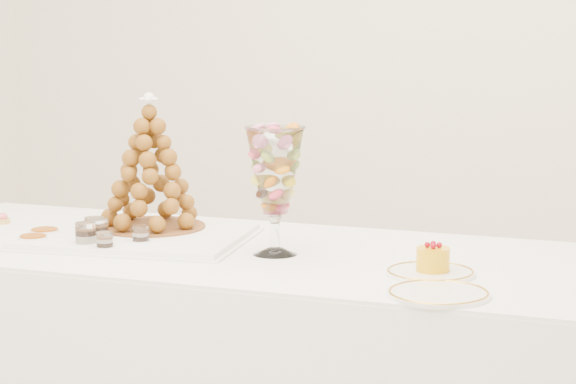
% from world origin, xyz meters
% --- Properties ---
extents(lace_tray, '(0.69, 0.57, 0.02)m').
position_xyz_m(lace_tray, '(-0.40, 0.09, 0.82)').
color(lace_tray, white).
rests_on(lace_tray, buffet_table).
extents(macaron_vase, '(0.16, 0.16, 0.35)m').
position_xyz_m(macaron_vase, '(0.05, 0.08, 1.04)').
color(macaron_vase, white).
rests_on(macaron_vase, buffet_table).
extents(cake_plate, '(0.23, 0.23, 0.01)m').
position_xyz_m(cake_plate, '(0.51, 0.02, 0.82)').
color(cake_plate, white).
rests_on(cake_plate, buffet_table).
extents(spare_plate, '(0.24, 0.24, 0.01)m').
position_xyz_m(spare_plate, '(0.59, -0.18, 0.82)').
color(spare_plate, white).
rests_on(spare_plate, buffet_table).
extents(pink_tart, '(0.05, 0.05, 0.03)m').
position_xyz_m(pink_tart, '(-0.93, 0.15, 0.83)').
color(pink_tart, tan).
rests_on(pink_tart, buffet_table).
extents(verrine_a, '(0.06, 0.06, 0.07)m').
position_xyz_m(verrine_a, '(-0.50, 0.01, 0.85)').
color(verrine_a, white).
rests_on(verrine_a, buffet_table).
extents(verrine_b, '(0.06, 0.06, 0.08)m').
position_xyz_m(verrine_b, '(-0.47, -0.01, 0.85)').
color(verrine_b, white).
rests_on(verrine_b, buffet_table).
extents(verrine_c, '(0.05, 0.05, 0.06)m').
position_xyz_m(verrine_c, '(-0.34, 0.01, 0.84)').
color(verrine_c, white).
rests_on(verrine_c, buffet_table).
extents(verrine_d, '(0.07, 0.07, 0.08)m').
position_xyz_m(verrine_d, '(-0.46, -0.08, 0.85)').
color(verrine_d, white).
rests_on(verrine_d, buffet_table).
extents(verrine_e, '(0.05, 0.05, 0.06)m').
position_xyz_m(verrine_e, '(-0.39, -0.10, 0.84)').
color(verrine_e, white).
rests_on(verrine_e, buffet_table).
extents(ramekin_back, '(0.09, 0.09, 0.03)m').
position_xyz_m(ramekin_back, '(-0.66, 0.00, 0.83)').
color(ramekin_back, white).
rests_on(ramekin_back, buffet_table).
extents(ramekin_front, '(0.08, 0.08, 0.03)m').
position_xyz_m(ramekin_front, '(-0.64, -0.09, 0.83)').
color(ramekin_front, white).
rests_on(ramekin_front, buffet_table).
extents(croquembouche, '(0.33, 0.33, 0.40)m').
position_xyz_m(croquembouche, '(-0.41, 0.19, 1.03)').
color(croquembouche, brown).
rests_on(croquembouche, lace_tray).
extents(mousse_cake, '(0.09, 0.09, 0.08)m').
position_xyz_m(mousse_cake, '(0.51, 0.02, 0.85)').
color(mousse_cake, '#ECA90A').
rests_on(mousse_cake, cake_plate).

